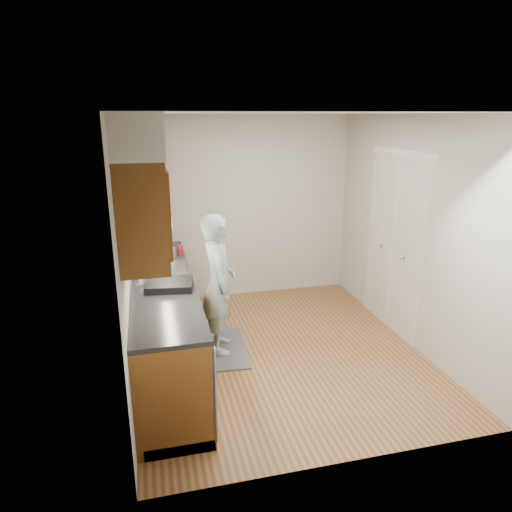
{
  "coord_description": "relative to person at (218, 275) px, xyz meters",
  "views": [
    {
      "loc": [
        -1.31,
        -4.31,
        2.48
      ],
      "look_at": [
        -0.18,
        0.25,
        1.03
      ],
      "focal_mm": 32.0,
      "sensor_mm": 36.0,
      "label": 1
    }
  ],
  "objects": [
    {
      "name": "soap_bottle_a",
      "position": [
        -0.57,
        0.53,
        0.2
      ],
      "size": [
        0.12,
        0.12,
        0.26
      ],
      "primitive_type": "imported",
      "rotation": [
        0.0,
        0.0,
        0.16
      ],
      "color": "silver",
      "rests_on": "counter"
    },
    {
      "name": "steel_can",
      "position": [
        -0.44,
        0.48,
        0.13
      ],
      "size": [
        0.07,
        0.07,
        0.13
      ],
      "primitive_type": "cylinder",
      "rotation": [
        0.0,
        0.0,
        0.03
      ],
      "color": "#A5A5AA",
      "rests_on": "counter"
    },
    {
      "name": "wall_back",
      "position": [
        0.61,
        1.57,
        0.38
      ],
      "size": [
        3.0,
        0.02,
        2.5
      ],
      "primitive_type": "cube",
      "color": "#B4B3A9",
      "rests_on": "floor"
    },
    {
      "name": "floor",
      "position": [
        0.61,
        -0.18,
        -0.87
      ],
      "size": [
        3.5,
        3.5,
        0.0
      ],
      "primitive_type": "plane",
      "color": "#995E3A",
      "rests_on": "ground"
    },
    {
      "name": "upper_cabinets",
      "position": [
        -0.72,
        -0.13,
        1.08
      ],
      "size": [
        0.47,
        2.8,
        1.21
      ],
      "color": "brown",
      "rests_on": "wall_left"
    },
    {
      "name": "ceiling",
      "position": [
        0.61,
        -0.18,
        1.63
      ],
      "size": [
        3.5,
        3.5,
        0.0
      ],
      "primitive_type": "plane",
      "rotation": [
        3.14,
        0.0,
        0.0
      ],
      "color": "white",
      "rests_on": "wall_left"
    },
    {
      "name": "soap_bottle_c",
      "position": [
        -0.5,
        0.58,
        0.15
      ],
      "size": [
        0.19,
        0.19,
        0.18
      ],
      "primitive_type": "imported",
      "rotation": [
        0.0,
        0.0,
        0.54
      ],
      "color": "silver",
      "rests_on": "counter"
    },
    {
      "name": "counter",
      "position": [
        -0.59,
        -0.18,
        -0.38
      ],
      "size": [
        0.64,
        2.8,
        1.3
      ],
      "color": "brown",
      "rests_on": "floor"
    },
    {
      "name": "wall_right",
      "position": [
        2.11,
        -0.18,
        0.38
      ],
      "size": [
        0.02,
        3.5,
        2.5
      ],
      "primitive_type": "cube",
      "color": "#B4B3A9",
      "rests_on": "floor"
    },
    {
      "name": "person",
      "position": [
        0.0,
        0.0,
        0.0
      ],
      "size": [
        0.45,
        0.63,
        1.71
      ],
      "primitive_type": "imported",
      "rotation": [
        0.0,
        0.0,
        1.49
      ],
      "color": "#8DA5AB",
      "rests_on": "floor_mat"
    },
    {
      "name": "dish_rack",
      "position": [
        -0.53,
        -0.43,
        0.1
      ],
      "size": [
        0.47,
        0.41,
        0.07
      ],
      "primitive_type": "cube",
      "rotation": [
        0.0,
        0.0,
        -0.15
      ],
      "color": "black",
      "rests_on": "counter"
    },
    {
      "name": "floor_mat",
      "position": [
        0.0,
        -0.0,
        -0.86
      ],
      "size": [
        0.62,
        0.99,
        0.02
      ],
      "primitive_type": "cube",
      "rotation": [
        0.0,
        0.0,
        -0.07
      ],
      "color": "#5F5F61",
      "rests_on": "floor"
    },
    {
      "name": "soap_bottle_b",
      "position": [
        -0.57,
        0.55,
        0.17
      ],
      "size": [
        0.11,
        0.11,
        0.2
      ],
      "primitive_type": "imported",
      "rotation": [
        0.0,
        0.0,
        -0.34
      ],
      "color": "silver",
      "rests_on": "counter"
    },
    {
      "name": "wall_left",
      "position": [
        -0.89,
        -0.18,
        0.38
      ],
      "size": [
        0.02,
        3.5,
        2.5
      ],
      "primitive_type": "cube",
      "color": "#B4B3A9",
      "rests_on": "floor"
    },
    {
      "name": "closet_door",
      "position": [
        2.1,
        0.12,
        0.15
      ],
      "size": [
        0.02,
        1.22,
        2.05
      ],
      "primitive_type": "cube",
      "color": "white",
      "rests_on": "wall_right"
    },
    {
      "name": "soda_can",
      "position": [
        -0.34,
        0.58,
        0.13
      ],
      "size": [
        0.08,
        0.08,
        0.12
      ],
      "primitive_type": "cylinder",
      "rotation": [
        0.0,
        0.0,
        0.32
      ],
      "color": "maroon",
      "rests_on": "counter"
    }
  ]
}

